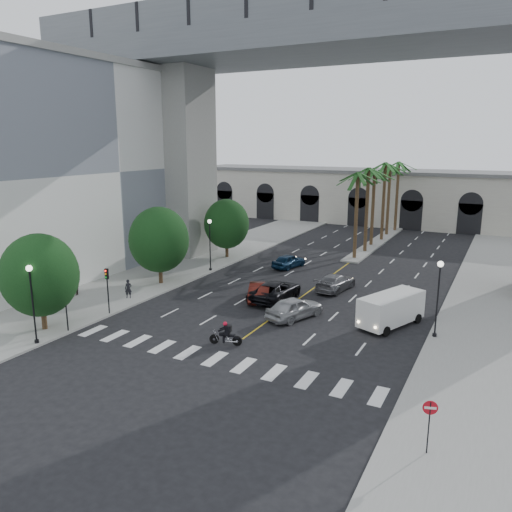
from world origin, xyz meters
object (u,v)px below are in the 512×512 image
at_px(car_c, 275,291).
at_px(car_d, 335,282).
at_px(lamp_post_right, 438,293).
at_px(traffic_signal_far, 107,283).
at_px(motorcycle_rider, 227,334).
at_px(car_e, 289,261).
at_px(cargo_van, 391,309).
at_px(car_b, 260,291).
at_px(do_not_enter_sign, 430,416).
at_px(lamp_post_left_far, 210,240).
at_px(traffic_signal_near, 65,298).
at_px(pedestrian_b, 75,285).
at_px(car_a, 294,308).
at_px(lamp_post_left_near, 32,298).
at_px(pedestrian_a, 128,289).

distance_m(car_c, car_d, 6.15).
relative_size(lamp_post_right, traffic_signal_far, 1.47).
xyz_separation_m(motorcycle_rider, car_e, (-4.54, 20.42, 0.01)).
bearing_deg(cargo_van, car_b, -163.43).
bearing_deg(do_not_enter_sign, lamp_post_left_far, 120.02).
height_order(traffic_signal_near, car_d, traffic_signal_near).
xyz_separation_m(car_b, car_c, (1.18, 0.43, 0.04)).
bearing_deg(car_d, pedestrian_b, 39.92).
xyz_separation_m(traffic_signal_far, car_d, (13.22, 14.11, -1.78)).
relative_size(car_d, do_not_enter_sign, 1.97).
bearing_deg(lamp_post_left_far, car_a, -33.94).
xyz_separation_m(traffic_signal_near, do_not_enter_sign, (24.30, -3.09, -0.66)).
bearing_deg(do_not_enter_sign, motorcycle_rider, 136.47).
xyz_separation_m(cargo_van, do_not_enter_sign, (4.79, -14.60, 0.56)).
relative_size(lamp_post_left_near, car_e, 1.26).
relative_size(car_d, car_e, 1.18).
xyz_separation_m(lamp_post_left_near, pedestrian_b, (-5.75, 8.69, -2.23)).
relative_size(motorcycle_rider, do_not_enter_sign, 0.84).
distance_m(traffic_signal_far, motorcycle_rider, 11.02).
relative_size(car_c, pedestrian_b, 3.53).
bearing_deg(cargo_van, pedestrian_a, -146.97).
bearing_deg(car_d, car_a, 95.03).
bearing_deg(car_e, motorcycle_rider, 114.89).
height_order(traffic_signal_near, motorcycle_rider, traffic_signal_near).
distance_m(pedestrian_b, do_not_enter_sign, 31.56).
distance_m(lamp_post_left_far, lamp_post_right, 24.16).
bearing_deg(do_not_enter_sign, lamp_post_left_near, 160.13).
height_order(car_b, car_e, car_b).
distance_m(traffic_signal_near, motorcycle_rider, 11.44).
bearing_deg(lamp_post_left_near, car_c, 57.81).
bearing_deg(traffic_signal_far, car_b, 45.38).
distance_m(car_a, pedestrian_a, 14.23).
relative_size(traffic_signal_far, car_d, 0.73).
xyz_separation_m(lamp_post_left_near, car_c, (9.80, 15.56, -2.40)).
bearing_deg(traffic_signal_near, lamp_post_right, 24.82).
xyz_separation_m(lamp_post_left_far, pedestrian_b, (-5.75, -12.31, -2.23)).
distance_m(traffic_signal_near, car_a, 16.22).
height_order(lamp_post_right, traffic_signal_far, lamp_post_right).
height_order(car_d, do_not_enter_sign, do_not_enter_sign).
height_order(lamp_post_left_near, car_b, lamp_post_left_near).
xyz_separation_m(traffic_signal_near, car_c, (9.70, 13.06, -1.69)).
distance_m(traffic_signal_near, cargo_van, 22.69).
height_order(lamp_post_left_near, pedestrian_a, lamp_post_left_near).
relative_size(traffic_signal_far, do_not_enter_sign, 1.43).
xyz_separation_m(pedestrian_a, do_not_enter_sign, (25.55, -10.71, 0.92)).
distance_m(traffic_signal_far, car_c, 13.38).
bearing_deg(lamp_post_left_far, traffic_signal_near, -89.69).
relative_size(car_d, pedestrian_a, 3.20).
bearing_deg(cargo_van, car_c, -166.59).
xyz_separation_m(car_b, car_d, (4.70, 5.48, -0.06)).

